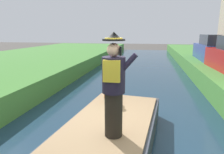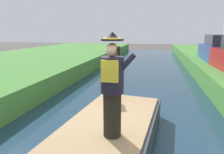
{
  "view_description": "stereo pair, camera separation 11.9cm",
  "coord_description": "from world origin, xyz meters",
  "px_view_note": "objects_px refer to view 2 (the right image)",
  "views": [
    {
      "loc": [
        0.81,
        -3.8,
        2.56
      ],
      "look_at": [
        0.01,
        0.25,
        1.61
      ],
      "focal_mm": 31.66,
      "sensor_mm": 36.0,
      "label": 1
    },
    {
      "loc": [
        0.92,
        -3.78,
        2.56
      ],
      "look_at": [
        0.01,
        0.25,
        1.61
      ],
      "focal_mm": 31.66,
      "sensor_mm": 36.0,
      "label": 2
    }
  ],
  "objects_px": {
    "boat": "(107,137)",
    "parked_car_blue": "(220,50)",
    "person_pirate": "(112,87)",
    "parrot_plush": "(112,94)"
  },
  "relations": [
    {
      "from": "parked_car_blue",
      "to": "parrot_plush",
      "type": "bearing_deg",
      "value": -120.72
    },
    {
      "from": "parrot_plush",
      "to": "parked_car_blue",
      "type": "relative_size",
      "value": 0.14
    },
    {
      "from": "person_pirate",
      "to": "parked_car_blue",
      "type": "distance_m",
      "value": 10.48
    },
    {
      "from": "person_pirate",
      "to": "parrot_plush",
      "type": "bearing_deg",
      "value": 103.34
    },
    {
      "from": "boat",
      "to": "parrot_plush",
      "type": "bearing_deg",
      "value": 98.29
    },
    {
      "from": "boat",
      "to": "person_pirate",
      "type": "bearing_deg",
      "value": -64.21
    },
    {
      "from": "person_pirate",
      "to": "parked_car_blue",
      "type": "xyz_separation_m",
      "value": [
        4.32,
        9.55,
        -0.11
      ]
    },
    {
      "from": "boat",
      "to": "parrot_plush",
      "type": "xyz_separation_m",
      "value": [
        -0.18,
        1.21,
        0.55
      ]
    },
    {
      "from": "parrot_plush",
      "to": "boat",
      "type": "bearing_deg",
      "value": -81.71
    },
    {
      "from": "boat",
      "to": "parked_car_blue",
      "type": "xyz_separation_m",
      "value": [
        4.53,
        9.13,
        1.12
      ]
    }
  ]
}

